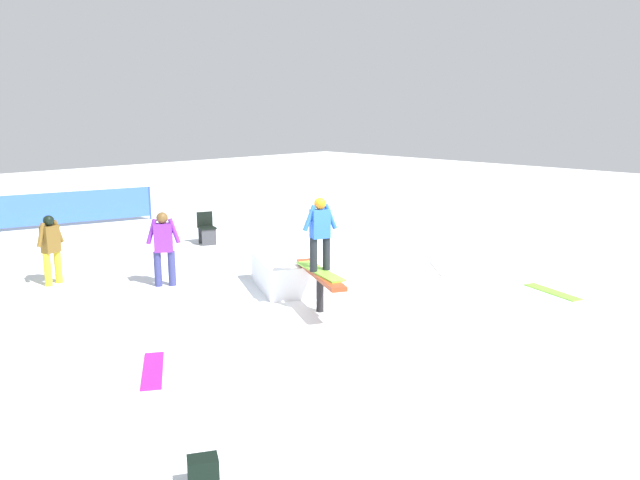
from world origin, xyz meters
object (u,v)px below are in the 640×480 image
object	(u,v)px
loose_snowboard_white	(442,269)
bystander_brown	(51,246)
rail_feature	(320,278)
bystander_purple	(164,245)
backpack_on_snow	(203,473)
loose_snowboard_lime	(552,292)
loose_snowboard_magenta	(153,370)
folding_chair	(206,229)
main_rider_on_rail	(320,236)

from	to	relation	value
loose_snowboard_white	bystander_brown	bearing A→B (deg)	96.67
rail_feature	bystander_purple	size ratio (longest dim) A/B	1.30
backpack_on_snow	bystander_purple	bearing A→B (deg)	91.02
bystander_purple	loose_snowboard_white	size ratio (longest dim) A/B	1.17
loose_snowboard_lime	backpack_on_snow	distance (m)	8.94
bystander_brown	loose_snowboard_magenta	bearing A→B (deg)	-117.14
loose_snowboard_white	loose_snowboard_magenta	xyz separation A→B (m)	(0.40, -7.73, 0.00)
folding_chair	bystander_brown	bearing A→B (deg)	-148.16
main_rider_on_rail	backpack_on_snow	bearing A→B (deg)	-37.64
main_rider_on_rail	loose_snowboard_magenta	world-z (taller)	main_rider_on_rail
rail_feature	loose_snowboard_magenta	distance (m)	3.65
main_rider_on_rail	bystander_purple	xyz separation A→B (m)	(-3.51, -1.15, -0.54)
rail_feature	loose_snowboard_white	world-z (taller)	rail_feature
rail_feature	backpack_on_snow	size ratio (longest dim) A/B	6.04
loose_snowboard_lime	backpack_on_snow	xyz separation A→B (m)	(0.66, -8.91, 0.16)
loose_snowboard_white	folding_chair	world-z (taller)	folding_chair
main_rider_on_rail	loose_snowboard_lime	distance (m)	5.11
loose_snowboard_magenta	folding_chair	xyz separation A→B (m)	(-6.59, 5.43, 0.40)
rail_feature	main_rider_on_rail	xyz separation A→B (m)	(0.00, 0.00, 0.79)
rail_feature	backpack_on_snow	distance (m)	5.63
loose_snowboard_magenta	loose_snowboard_lime	size ratio (longest dim) A/B	1.00
bystander_brown	backpack_on_snow	size ratio (longest dim) A/B	4.41
main_rider_on_rail	loose_snowboard_lime	xyz separation A→B (m)	(2.46, 4.25, -1.42)
bystander_purple	main_rider_on_rail	bearing A→B (deg)	-37.42
loose_snowboard_white	bystander_purple	bearing A→B (deg)	100.77
loose_snowboard_white	loose_snowboard_magenta	world-z (taller)	same
loose_snowboard_white	main_rider_on_rail	bearing A→B (deg)	135.39
bystander_brown	backpack_on_snow	xyz separation A→B (m)	(8.40, -1.86, -0.67)
bystander_brown	bystander_purple	distance (m)	2.42
loose_snowboard_lime	loose_snowboard_magenta	bearing A→B (deg)	-88.02
loose_snowboard_white	loose_snowboard_magenta	distance (m)	7.74
bystander_brown	loose_snowboard_lime	distance (m)	10.51
bystander_purple	loose_snowboard_lime	world-z (taller)	bystander_purple
main_rider_on_rail	bystander_purple	distance (m)	3.74
loose_snowboard_white	backpack_on_snow	bearing A→B (deg)	153.47
loose_snowboard_white	loose_snowboard_magenta	bearing A→B (deg)	135.93
bystander_purple	backpack_on_snow	distance (m)	7.54
rail_feature	folding_chair	distance (m)	6.63
bystander_brown	loose_snowboard_lime	world-z (taller)	bystander_brown
loose_snowboard_magenta	folding_chair	distance (m)	8.55
rail_feature	backpack_on_snow	xyz separation A→B (m)	(3.12, -4.67, -0.47)
backpack_on_snow	bystander_brown	bearing A→B (deg)	106.42
folding_chair	rail_feature	bearing A→B (deg)	-87.49
bystander_brown	loose_snowboard_white	distance (m)	8.66
main_rider_on_rail	bystander_brown	size ratio (longest dim) A/B	1.04
bystander_brown	folding_chair	size ratio (longest dim) A/B	1.70
folding_chair	backpack_on_snow	size ratio (longest dim) A/B	2.59
loose_snowboard_magenta	main_rider_on_rail	bearing A→B (deg)	-54.60
bystander_purple	loose_snowboard_white	xyz separation A→B (m)	(3.34, 5.30, -0.88)
main_rider_on_rail	loose_snowboard_magenta	bearing A→B (deg)	-67.83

